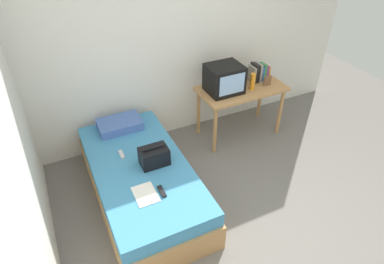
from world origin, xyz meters
name	(u,v)px	position (x,y,z in m)	size (l,w,h in m)	color
ground_plane	(256,223)	(0.00, 0.00, 0.00)	(8.00, 8.00, 0.00)	slate
wall_back	(178,42)	(0.00, 2.00, 1.30)	(5.20, 0.10, 2.60)	silver
wall_left	(13,201)	(-2.00, 0.00, 1.30)	(0.10, 4.10, 2.60)	silver
bed	(142,182)	(-0.96, 0.88, 0.24)	(1.00, 2.00, 0.49)	#B27F4C
desk	(241,94)	(0.69, 1.48, 0.65)	(1.16, 0.60, 0.74)	#B27F4C
tv	(224,79)	(0.42, 1.50, 0.92)	(0.44, 0.39, 0.36)	black
water_bottle	(253,81)	(0.78, 1.39, 0.85)	(0.07, 0.07, 0.22)	orange
book_row	(259,72)	(1.01, 1.58, 0.85)	(0.27, 0.17, 0.25)	gray
picture_frame	(267,81)	(1.03, 1.40, 0.80)	(0.11, 0.02, 0.13)	brown
pillow	(120,124)	(-0.96, 1.64, 0.54)	(0.52, 0.34, 0.11)	#4766AD
handbag	(154,156)	(-0.80, 0.83, 0.59)	(0.30, 0.20, 0.23)	black
magazine	(145,194)	(-1.04, 0.45, 0.49)	(0.21, 0.29, 0.01)	white
remote_dark	(162,191)	(-0.89, 0.41, 0.50)	(0.04, 0.16, 0.02)	black
remote_silver	(122,154)	(-1.09, 1.12, 0.50)	(0.04, 0.14, 0.02)	#B7B7BC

